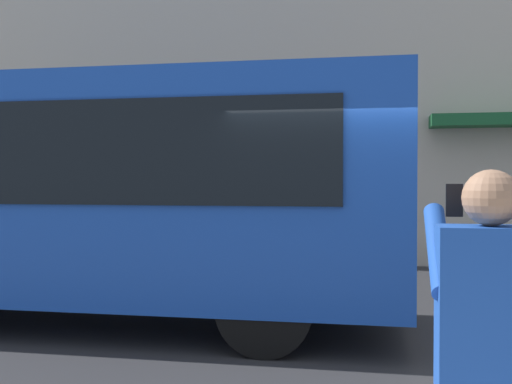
{
  "coord_description": "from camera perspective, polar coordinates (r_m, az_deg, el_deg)",
  "views": [
    {
      "loc": [
        -0.22,
        7.09,
        1.81
      ],
      "look_at": [
        1.24,
        -0.55,
        1.66
      ],
      "focal_mm": 43.86,
      "sensor_mm": 36.0,
      "label": 1
    }
  ],
  "objects": [
    {
      "name": "ground_plane",
      "position": [
        7.32,
        9.02,
        -13.22
      ],
      "size": [
        60.0,
        60.0,
        0.0
      ],
      "primitive_type": "plane",
      "color": "#2B2B2D"
    },
    {
      "name": "red_bus",
      "position": [
        8.44,
        -18.46,
        0.19
      ],
      "size": [
        9.05,
        2.54,
        3.08
      ],
      "color": "#1947AD",
      "rests_on": "ground_plane"
    },
    {
      "name": "pedestrian_photographer",
      "position": [
        2.67,
        20.61,
        -13.47
      ],
      "size": [
        0.53,
        0.52,
        1.7
      ],
      "color": "#1E2347",
      "rests_on": "sidewalk_curb"
    }
  ]
}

